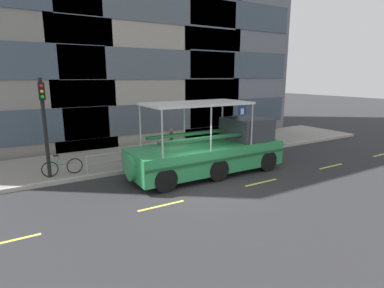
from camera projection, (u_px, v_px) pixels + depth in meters
The scene contains 11 objects.
ground_plane at pixel (200, 184), 13.18m from camera, with size 120.00×120.00×0.00m, color #2B2B2D.
sidewalk at pixel (149, 154), 17.86m from camera, with size 32.00×4.80×0.18m, color gray.
curb_edge at pixel (168, 164), 15.77m from camera, with size 32.00×0.18×0.18m, color #B2ADA3.
lane_centreline at pixel (216, 193), 12.15m from camera, with size 25.80×0.12×0.01m.
curb_guardrail at pixel (189, 148), 16.66m from camera, with size 10.93×0.09×0.81m.
traffic_light_pole at pixel (44, 119), 12.91m from camera, with size 0.24×0.46×4.30m.
parking_sign at pixel (242, 119), 19.06m from camera, with size 0.60×0.12×2.61m.
leaned_bicycle at pixel (62, 167), 13.72m from camera, with size 1.74×0.46×0.96m.
duck_tour_boat at pixel (216, 150), 14.69m from camera, with size 9.19×2.68×3.40m.
pedestrian_near_bow at pixel (227, 132), 18.72m from camera, with size 0.37×0.38×1.72m.
pedestrian_mid_left at pixel (171, 140), 16.78m from camera, with size 0.26×0.43×1.56m.
Camera 1 is at (-6.69, -10.56, 4.53)m, focal length 28.66 mm.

